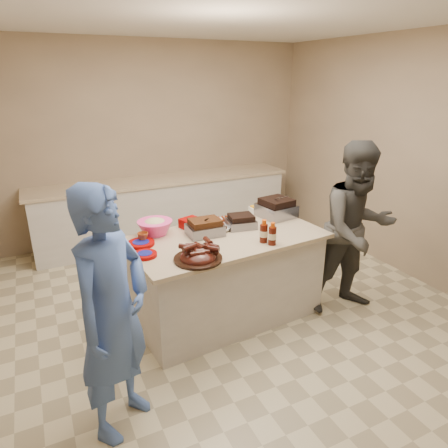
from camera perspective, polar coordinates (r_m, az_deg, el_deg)
name	(u,v)px	position (r m, az deg, el deg)	size (l,w,h in m)	color
room	(236,315)	(4.07, 1.77, -12.84)	(4.50, 5.00, 2.70)	tan
back_counter	(165,209)	(5.73, -8.41, 2.09)	(3.60, 0.64, 0.90)	beige
island	(226,315)	(4.07, 0.32, -12.85)	(1.79, 0.94, 0.85)	beige
rib_platter	(198,260)	(3.21, -3.73, -5.13)	(0.39, 0.39, 0.16)	#44150D
pulled_pork_tray	(205,235)	(3.70, -2.72, -1.55)	(0.32, 0.24, 0.10)	#47230F
brisket_tray	(241,227)	(3.88, 2.43, -0.49)	(0.27, 0.22, 0.08)	black
roasting_pan	(276,217)	(4.21, 7.43, 1.07)	(0.33, 0.33, 0.13)	gray
coleslaw_bowl	(156,234)	(3.77, -9.76, -1.43)	(0.32, 0.32, 0.22)	#FF4096
sausage_plate	(229,222)	(4.01, 0.69, 0.25)	(0.29, 0.29, 0.05)	silver
mac_cheese_dish	(264,212)	(4.33, 5.72, 1.69)	(0.28, 0.20, 0.07)	#FFAB0D
bbq_bottle_a	(272,244)	(3.51, 6.86, -2.92)	(0.07, 0.07, 0.20)	#411007
bbq_bottle_b	(263,242)	(3.55, 5.65, -2.58)	(0.07, 0.07, 0.21)	#411007
mustard_bottle	(209,238)	(3.63, -2.22, -1.98)	(0.05, 0.05, 0.13)	yellow
sauce_bowl	(224,231)	(3.78, 0.00, -1.01)	(0.12, 0.04, 0.12)	silver
plate_stack_large	(141,245)	(3.55, -11.76, -2.95)	(0.23, 0.23, 0.03)	#870100
plate_stack_small	(145,256)	(3.33, -11.20, -4.54)	(0.20, 0.20, 0.03)	#870100
plastic_cup	(143,242)	(3.61, -11.45, -2.55)	(0.10, 0.09, 0.10)	#9C4218
basket_stack	(190,227)	(3.90, -4.88, -0.45)	(0.18, 0.14, 0.09)	#870100
guest_blue	(125,419)	(3.15, -13.97, -25.45)	(0.62, 1.69, 0.40)	#4869B6
guest_gray	(347,306)	(4.40, 17.17, -11.11)	(0.82, 1.69, 0.64)	#44423D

